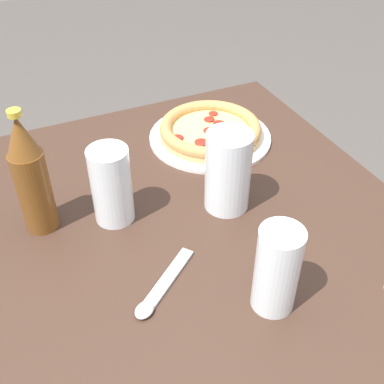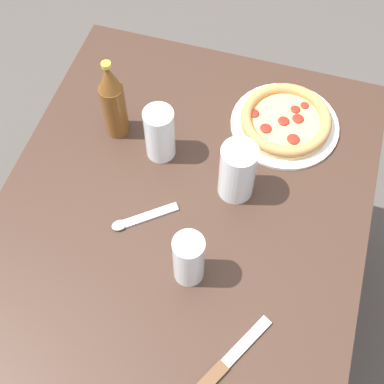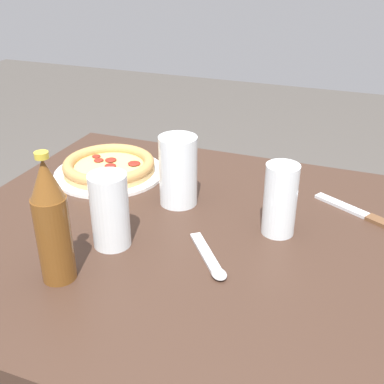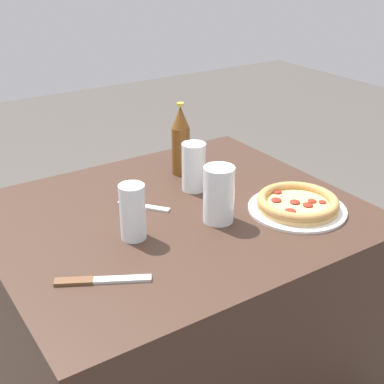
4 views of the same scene
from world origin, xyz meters
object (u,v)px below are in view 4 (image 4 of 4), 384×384
(glass_cola, at_px, (219,196))
(glass_water, at_px, (133,214))
(pizza_veggie, at_px, (297,204))
(knife, at_px, (98,280))
(beer_bottle, at_px, (181,141))
(spoon, at_px, (138,205))
(glass_lemonade, at_px, (194,169))

(glass_cola, xyz_separation_m, glass_water, (-0.23, 0.04, -0.01))
(pizza_veggie, relative_size, glass_water, 1.87)
(glass_water, height_order, knife, glass_water)
(knife, bearing_deg, beer_bottle, 40.80)
(knife, bearing_deg, glass_cola, 12.31)
(glass_water, bearing_deg, spoon, 58.83)
(pizza_veggie, distance_m, glass_water, 0.46)
(spoon, bearing_deg, beer_bottle, 30.26)
(glass_cola, distance_m, glass_water, 0.23)
(glass_water, xyz_separation_m, beer_bottle, (0.31, 0.28, 0.04))
(pizza_veggie, xyz_separation_m, glass_water, (-0.44, 0.12, 0.05))
(pizza_veggie, xyz_separation_m, beer_bottle, (-0.13, 0.39, 0.09))
(glass_lemonade, height_order, glass_water, same)
(glass_water, bearing_deg, glass_lemonade, 28.79)
(glass_cola, relative_size, glass_water, 1.06)
(spoon, bearing_deg, glass_cola, -53.29)
(glass_lemonade, xyz_separation_m, beer_bottle, (0.03, 0.12, 0.04))
(glass_lemonade, relative_size, glass_water, 1.00)
(glass_water, relative_size, beer_bottle, 0.63)
(glass_cola, distance_m, knife, 0.40)
(glass_cola, bearing_deg, pizza_veggie, -18.69)
(knife, relative_size, spoon, 1.44)
(pizza_veggie, xyz_separation_m, glass_cola, (-0.22, 0.07, 0.05))
(glass_cola, height_order, spoon, glass_cola)
(pizza_veggie, height_order, glass_cola, glass_cola)
(beer_bottle, height_order, knife, beer_bottle)
(knife, bearing_deg, pizza_veggie, 1.03)
(glass_lemonade, bearing_deg, glass_cola, -104.95)
(glass_cola, relative_size, beer_bottle, 0.66)
(glass_lemonade, xyz_separation_m, knife, (-0.44, -0.28, -0.06))
(glass_water, relative_size, spoon, 1.06)
(pizza_veggie, relative_size, beer_bottle, 1.17)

